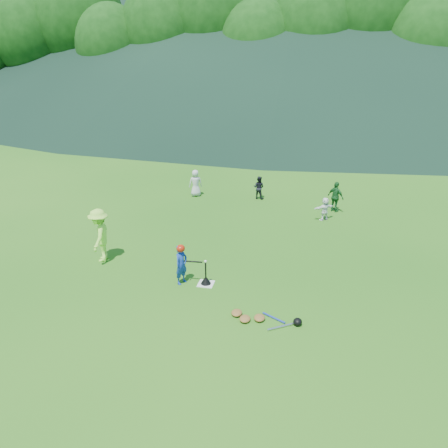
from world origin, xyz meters
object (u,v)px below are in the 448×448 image
batter_child (181,265)px  fielder_d (325,209)px  fielder_c (336,197)px  fielder_b (259,188)px  batting_tee (206,280)px  fielder_a (196,183)px  equipment_pile (259,318)px  adult_coach (100,235)px  home_plate (206,284)px

batter_child → fielder_d: size_ratio=1.26×
batter_child → fielder_c: fielder_c is taller
fielder_b → batting_tee: fielder_b is taller
fielder_b → fielder_c: (3.35, -1.02, 0.12)m
fielder_a → fielder_b: fielder_a is taller
fielder_a → equipment_pile: size_ratio=0.68×
fielder_a → equipment_pile: (4.26, -9.32, -0.55)m
fielder_a → adult_coach: bearing=54.3°
home_plate → fielder_a: 8.25m
adult_coach → batting_tee: bearing=63.9°
home_plate → fielder_b: fielder_b is taller
fielder_a → equipment_pile: fielder_a is taller
home_plate → fielder_b: (0.41, 8.06, 0.51)m
fielder_a → fielder_b: 2.91m
batter_child → adult_coach: size_ratio=0.68×
fielder_c → batter_child: bearing=95.5°
adult_coach → equipment_pile: adult_coach is taller
home_plate → batting_tee: 0.12m
adult_coach → fielder_d: size_ratio=1.84×
batter_child → fielder_b: bearing=17.0°
fielder_d → equipment_pile: size_ratio=0.52×
fielder_d → equipment_pile: fielder_d is taller
home_plate → fielder_d: fielder_d is taller
batter_child → adult_coach: adult_coach is taller
home_plate → fielder_a: bearing=107.6°
batter_child → home_plate: bearing=-59.6°
fielder_c → fielder_d: 1.19m
adult_coach → fielder_d: 8.69m
adult_coach → equipment_pile: 5.95m
batting_tee → equipment_pile: bearing=-39.9°
home_plate → adult_coach: 3.85m
adult_coach → fielder_d: adult_coach is taller
home_plate → fielder_c: size_ratio=0.35×
fielder_d → equipment_pile: (-1.57, -7.43, -0.40)m
fielder_c → fielder_d: (-0.43, -1.10, -0.17)m
fielder_c → batting_tee: bearing=99.5°
adult_coach → fielder_a: adult_coach is taller
adult_coach → fielder_c: bearing=116.5°
fielder_b → batting_tee: 8.08m
batter_child → fielder_a: size_ratio=0.96×
adult_coach → fielder_a: bearing=157.0°
batter_child → fielder_b: size_ratio=1.13×
fielder_b → equipment_pile: bearing=111.5°
home_plate → fielder_d: size_ratio=0.48×
batting_tee → equipment_pile: size_ratio=0.38×
fielder_b → fielder_c: 3.50m
fielder_a → fielder_d: size_ratio=1.31×
batter_child → fielder_d: bearing=-9.0°
adult_coach → fielder_b: (4.08, 7.25, -0.34)m
fielder_b → batter_child: bearing=95.6°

